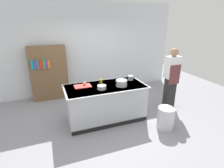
{
  "coord_description": "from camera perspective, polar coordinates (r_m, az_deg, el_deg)",
  "views": [
    {
      "loc": [
        -1.26,
        -3.78,
        2.41
      ],
      "look_at": [
        0.25,
        0.2,
        0.85
      ],
      "focal_mm": 28.04,
      "sensor_mm": 36.0,
      "label": 1
    }
  ],
  "objects": [
    {
      "name": "trash_bin",
      "position": [
        4.35,
        17.1,
        -10.51
      ],
      "size": [
        0.39,
        0.39,
        0.52
      ],
      "primitive_type": "cylinder",
      "color": "silver",
      "rests_on": "ground_plane"
    },
    {
      "name": "juice_cup",
      "position": [
        4.47,
        -3.6,
        1.03
      ],
      "size": [
        0.07,
        0.07,
        0.1
      ],
      "primitive_type": "cylinder",
      "color": "yellow",
      "rests_on": "counter_island"
    },
    {
      "name": "sauce_pan",
      "position": [
        4.69,
        6.05,
        2.0
      ],
      "size": [
        0.22,
        0.15,
        0.12
      ],
      "color": "#99999E",
      "rests_on": "counter_island"
    },
    {
      "name": "back_wall",
      "position": [
        6.08,
        -8.76,
        11.3
      ],
      "size": [
        6.4,
        0.12,
        3.0
      ],
      "primitive_type": "cube",
      "color": "silver",
      "rests_on": "ground_plane"
    },
    {
      "name": "person_chef",
      "position": [
        5.14,
        18.79,
        2.08
      ],
      "size": [
        0.38,
        0.25,
        1.72
      ],
      "rotation": [
        0.0,
        0.0,
        1.58
      ],
      "color": "#282828",
      "rests_on": "ground_plane"
    },
    {
      "name": "mixing_bowl",
      "position": [
        4.06,
        -3.36,
        -1.07
      ],
      "size": [
        0.21,
        0.21,
        0.09
      ],
      "primitive_type": "cylinder",
      "color": "#B7BABF",
      "rests_on": "counter_island"
    },
    {
      "name": "onion",
      "position": [
        4.31,
        -8.92,
        0.21
      ],
      "size": [
        0.08,
        0.08,
        0.08
      ],
      "primitive_type": "sphere",
      "color": "tan",
      "rests_on": "cutting_board"
    },
    {
      "name": "ground_plane",
      "position": [
        4.66,
        -2.04,
        -11.05
      ],
      "size": [
        10.0,
        10.0,
        0.0
      ],
      "primitive_type": "plane",
      "color": "gray"
    },
    {
      "name": "counter_island",
      "position": [
        4.44,
        -2.11,
        -5.9
      ],
      "size": [
        1.98,
        0.98,
        0.9
      ],
      "color": "#B7BABF",
      "rests_on": "ground_plane"
    },
    {
      "name": "cutting_board",
      "position": [
        4.28,
        -9.56,
        -0.69
      ],
      "size": [
        0.4,
        0.28,
        0.02
      ],
      "primitive_type": "cube",
      "color": "red",
      "rests_on": "counter_island"
    },
    {
      "name": "bookshelf",
      "position": [
        5.79,
        -19.82,
        3.32
      ],
      "size": [
        1.1,
        0.31,
        1.7
      ],
      "color": "brown",
      "rests_on": "ground_plane"
    },
    {
      "name": "stock_pot",
      "position": [
        4.24,
        3.11,
        0.33
      ],
      "size": [
        0.34,
        0.27,
        0.15
      ],
      "color": "#B7BABF",
      "rests_on": "counter_island"
    }
  ]
}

